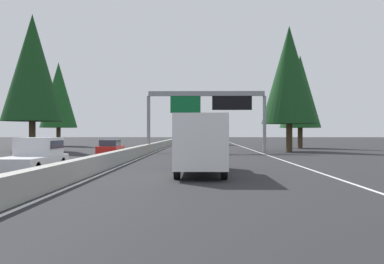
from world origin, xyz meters
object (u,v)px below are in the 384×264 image
(bus_mid_left, at_px, (201,135))
(conifer_right_mid, at_px, (300,92))
(oncoming_far, at_px, (111,148))
(conifer_left_mid, at_px, (59,95))
(sedan_near_center, at_px, (201,148))
(box_truck_distant_b, at_px, (185,135))
(oncoming_near, at_px, (35,157))
(sedan_near_right, at_px, (215,138))
(sign_gantry_overhead, at_px, (208,104))
(minivan_distant_a, at_px, (222,140))
(conifer_left_near, at_px, (32,68))
(box_truck_mid_center, at_px, (201,142))
(sedan_mid_right, at_px, (188,138))
(pickup_far_right, at_px, (219,139))
(conifer_right_near, at_px, (289,75))

(bus_mid_left, bearing_deg, conifer_right_mid, -163.12)
(oncoming_far, relative_size, conifer_left_mid, 0.33)
(sedan_near_center, distance_m, box_truck_distant_b, 46.41)
(sedan_near_center, relative_size, oncoming_near, 0.79)
(sedan_near_right, distance_m, oncoming_far, 78.02)
(bus_mid_left, distance_m, oncoming_far, 66.70)
(sign_gantry_overhead, xyz_separation_m, sedan_near_center, (-4.80, 0.73, -4.51))
(bus_mid_left, height_order, conifer_right_mid, conifer_right_mid)
(sedan_near_right, xyz_separation_m, bus_mid_left, (-10.94, 3.51, 1.03))
(minivan_distant_a, distance_m, oncoming_near, 57.05)
(conifer_left_near, bearing_deg, oncoming_far, -132.28)
(conifer_left_near, bearing_deg, sign_gantry_overhead, -98.23)
(box_truck_mid_center, xyz_separation_m, oncoming_far, (18.12, 8.23, -0.93))
(oncoming_near, xyz_separation_m, conifer_left_near, (28.72, 10.87, 8.58))
(oncoming_near, distance_m, conifer_left_mid, 52.27)
(box_truck_mid_center, height_order, sedan_mid_right, box_truck_mid_center)
(sedan_mid_right, height_order, oncoming_near, oncoming_near)
(oncoming_near, relative_size, conifer_left_near, 0.36)
(pickup_far_right, distance_m, oncoming_near, 71.06)
(box_truck_distant_b, height_order, conifer_left_near, conifer_left_near)
(oncoming_far, distance_m, conifer_left_near, 17.17)
(sedan_mid_right, height_order, bus_mid_left, bus_mid_left)
(minivan_distant_a, bearing_deg, conifer_left_near, 139.91)
(conifer_right_mid, bearing_deg, oncoming_far, 134.46)
(sedan_near_right, height_order, sedan_mid_right, same)
(sedan_near_center, relative_size, conifer_right_mid, 0.34)
(box_truck_distant_b, xyz_separation_m, conifer_right_near, (-38.20, -13.21, 7.04))
(conifer_left_near, bearing_deg, conifer_right_near, -89.21)
(conifer_right_near, bearing_deg, oncoming_near, 147.93)
(pickup_far_right, bearing_deg, sedan_mid_right, 13.13)
(sedan_near_right, distance_m, oncoming_near, 96.65)
(box_truck_mid_center, distance_m, conifer_right_mid, 42.29)
(pickup_far_right, bearing_deg, sign_gantry_overhead, 176.23)
(sedan_near_right, xyz_separation_m, box_truck_distant_b, (-28.60, 6.79, 0.93))
(minivan_distant_a, bearing_deg, conifer_left_mid, 102.99)
(box_truck_mid_center, height_order, oncoming_near, box_truck_mid_center)
(box_truck_mid_center, bearing_deg, bus_mid_left, -0.03)
(pickup_far_right, bearing_deg, box_truck_mid_center, 176.98)
(conifer_right_near, bearing_deg, oncoming_far, 119.54)
(bus_mid_left, distance_m, conifer_right_near, 57.16)
(sign_gantry_overhead, xyz_separation_m, pickup_far_right, (44.22, -2.91, -4.28))
(box_truck_mid_center, bearing_deg, sign_gantry_overhead, -1.71)
(bus_mid_left, height_order, pickup_far_right, bus_mid_left)
(pickup_far_right, height_order, conifer_left_near, conifer_left_near)
(sedan_near_center, bearing_deg, conifer_left_near, 68.16)
(minivan_distant_a, distance_m, conifer_right_near, 28.47)
(bus_mid_left, height_order, box_truck_distant_b, bus_mid_left)
(sedan_mid_right, relative_size, conifer_right_mid, 0.34)
(sedan_mid_right, bearing_deg, sedan_near_center, -177.46)
(box_truck_mid_center, relative_size, bus_mid_left, 0.74)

